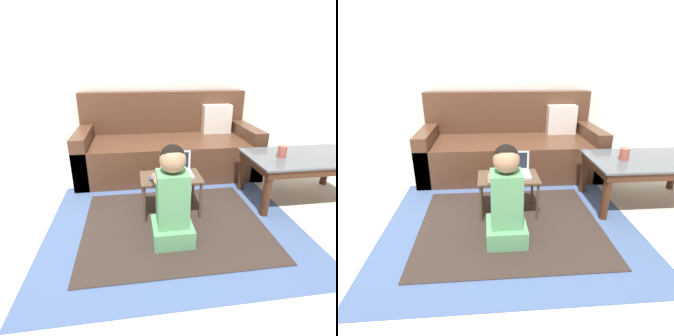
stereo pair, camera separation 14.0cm
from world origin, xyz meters
The scene contains 10 objects.
ground_plane centered at (0.00, 0.00, 0.00)m, with size 16.00×16.00×0.00m, color beige.
wall_back centered at (0.00, 1.69, 1.25)m, with size 9.00×0.06×2.50m.
area_rug centered at (0.03, -0.04, 0.00)m, with size 2.09×1.68×0.01m.
couch centered at (0.15, 1.21, 0.32)m, with size 2.11×0.95×0.95m.
coffee_table centered at (1.35, 0.26, 0.39)m, with size 1.10×0.64×0.46m.
laptop_desk centered at (0.03, 0.16, 0.31)m, with size 0.53×0.32×0.36m.
laptop centered at (0.09, 0.19, 0.40)m, with size 0.27×0.19×0.20m.
computer_mouse centered at (-0.12, 0.11, 0.38)m, with size 0.07×0.09×0.04m.
person_seated centered at (-0.02, -0.24, 0.36)m, with size 0.30×0.42×0.77m.
cup_on_table centered at (1.10, 0.25, 0.51)m, with size 0.08×0.08×0.11m.
Camera 1 is at (-0.29, -1.91, 1.29)m, focal length 28.00 mm.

